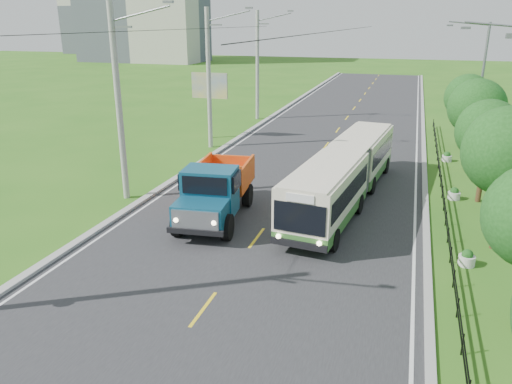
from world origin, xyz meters
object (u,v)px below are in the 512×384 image
at_px(tree_fourth, 489,135).
at_px(streetlight_mid, 510,110).
at_px(dump_truck, 216,188).
at_px(pole_mid, 209,79).
at_px(streetlight_far, 480,80).
at_px(billboard_left, 210,90).
at_px(tree_third, 509,156).
at_px(tree_back, 468,100).
at_px(bus, 345,171).
at_px(pole_far, 258,65).
at_px(pole_near, 119,103).
at_px(tree_fifth, 477,110).
at_px(planter_near, 467,259).
at_px(planter_far, 447,157).
at_px(planter_mid, 454,194).

bearing_deg(tree_fourth, streetlight_mid, -10.15).
bearing_deg(dump_truck, pole_mid, 106.84).
height_order(streetlight_far, billboard_left, streetlight_far).
height_order(tree_third, tree_back, tree_third).
height_order(streetlight_far, dump_truck, streetlight_far).
bearing_deg(bus, pole_far, 124.39).
bearing_deg(pole_near, tree_fifth, 31.59).
xyz_separation_m(tree_third, billboard_left, (-19.36, 15.86, -0.12)).
bearing_deg(tree_fourth, pole_mid, 159.26).
xyz_separation_m(pole_mid, planter_near, (16.86, -15.00, -4.81)).
relative_size(tree_fifth, bus, 0.39).
xyz_separation_m(streetlight_mid, streetlight_far, (0.00, 14.00, 0.00)).
relative_size(tree_fourth, planter_near, 8.06).
bearing_deg(streetlight_mid, tree_fifth, 97.29).
bearing_deg(planter_far, pole_mid, -176.61).
bearing_deg(pole_near, planter_mid, 16.52).
bearing_deg(billboard_left, planter_far, -6.31).
xyz_separation_m(bus, dump_truck, (-5.57, -4.19, -0.14)).
bearing_deg(planter_far, streetlight_mid, -75.68).
height_order(pole_far, planter_mid, pole_far).
distance_m(pole_mid, tree_fourth, 19.43).
bearing_deg(dump_truck, streetlight_mid, 19.43).
distance_m(tree_fourth, tree_back, 12.00).
bearing_deg(pole_near, tree_fourth, 15.84).
xyz_separation_m(pole_near, bus, (11.27, 2.84, -3.38)).
height_order(pole_far, tree_fourth, pole_far).
xyz_separation_m(tree_back, streetlight_far, (0.79, 1.86, 1.25)).
xyz_separation_m(pole_far, streetlight_mid, (18.90, -19.00, -0.19)).
distance_m(tree_third, streetlight_far, 19.90).
bearing_deg(tree_fourth, billboard_left, 153.01).
relative_size(streetlight_mid, planter_near, 13.54).
bearing_deg(billboard_left, pole_near, -85.28).
bearing_deg(pole_far, planter_far, -33.12).
bearing_deg(pole_far, planter_mid, -48.41).
height_order(tree_fourth, billboard_left, tree_fourth).
bearing_deg(dump_truck, bus, 30.71).
height_order(tree_third, tree_fifth, tree_third).
bearing_deg(dump_truck, planter_near, -14.67).
distance_m(planter_near, planter_far, 16.00).
bearing_deg(tree_third, planter_mid, 102.10).
distance_m(billboard_left, bus, 17.58).
bearing_deg(streetlight_far, planter_mid, -98.30).
bearing_deg(planter_near, bus, 133.76).
xyz_separation_m(tree_fifth, streetlight_far, (0.79, 7.86, 1.05)).
bearing_deg(streetlight_far, tree_fifth, -95.71).
height_order(streetlight_mid, dump_truck, streetlight_mid).
xyz_separation_m(pole_far, planter_mid, (16.86, -19.00, -4.81)).
xyz_separation_m(tree_third, planter_far, (-1.26, 13.86, -3.70)).
bearing_deg(planter_near, streetlight_far, 84.70).
distance_m(tree_fifth, streetlight_far, 7.97).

